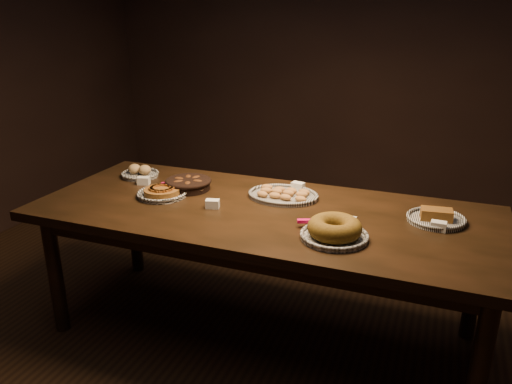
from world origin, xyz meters
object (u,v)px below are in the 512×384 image
(buffet_table, at_px, (263,222))
(apple_tart_plate, at_px, (162,193))
(madeleine_platter, at_px, (283,194))
(bundt_cake_plate, at_px, (334,230))

(buffet_table, distance_m, apple_tart_plate, 0.60)
(madeleine_platter, bearing_deg, bundt_cake_plate, -61.60)
(apple_tart_plate, relative_size, bundt_cake_plate, 0.96)
(bundt_cake_plate, bearing_deg, buffet_table, 162.60)
(apple_tart_plate, xyz_separation_m, madeleine_platter, (0.63, 0.22, -0.00))
(buffet_table, relative_size, apple_tart_plate, 7.13)
(apple_tart_plate, bearing_deg, buffet_table, 11.07)
(madeleine_platter, distance_m, bundt_cake_plate, 0.57)
(madeleine_platter, bearing_deg, buffet_table, -115.19)
(apple_tart_plate, xyz_separation_m, bundt_cake_plate, (1.01, -0.21, 0.02))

